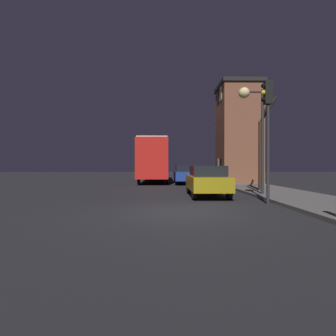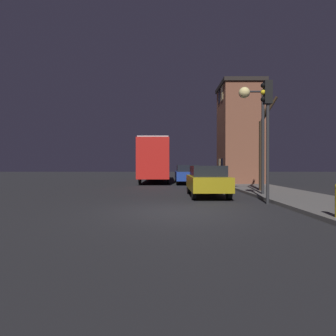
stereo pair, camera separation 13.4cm
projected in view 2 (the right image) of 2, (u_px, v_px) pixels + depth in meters
The scene contains 8 objects.
ground_plane at pixel (176, 212), 8.48m from camera, with size 120.00×120.00×0.00m, color black.
brick_building at pixel (239, 133), 21.37m from camera, with size 3.32×3.75×8.03m.
streetlamp at pixel (251, 112), 12.60m from camera, with size 1.24×0.53×5.14m.
traffic_light at pixel (266, 116), 10.19m from camera, with size 0.43×0.24×4.80m.
bare_tree at pixel (262, 148), 14.37m from camera, with size 0.81×1.32×5.08m.
bus at pixel (155, 158), 25.26m from camera, with size 2.53×11.39×3.80m.
car_near_lane at pixel (206, 180), 12.70m from camera, with size 1.72×4.04×1.49m.
car_mid_lane at pixel (186, 174), 21.84m from camera, with size 1.90×4.76×1.57m.
Camera 2 is at (-0.27, -8.47, 1.47)m, focal length 28.00 mm.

